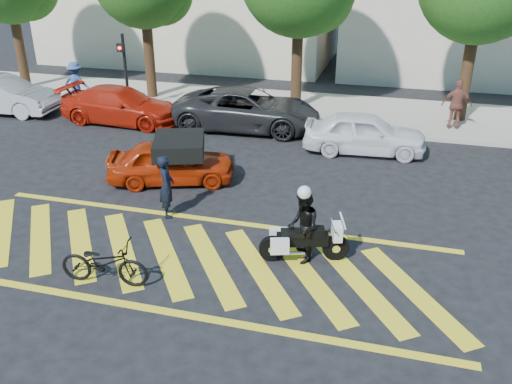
% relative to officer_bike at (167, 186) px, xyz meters
% --- Properties ---
extents(ground, '(90.00, 90.00, 0.00)m').
position_rel_officer_bike_xyz_m(ground, '(1.33, -1.85, -0.83)').
color(ground, black).
rests_on(ground, ground).
extents(sidewalk, '(60.00, 5.00, 0.15)m').
position_rel_officer_bike_xyz_m(sidewalk, '(1.33, 10.15, -0.75)').
color(sidewalk, '#9E998E').
rests_on(sidewalk, ground).
extents(crosswalk, '(12.33, 4.00, 0.01)m').
position_rel_officer_bike_xyz_m(crosswalk, '(1.29, -1.85, -0.83)').
color(crosswalk, yellow).
rests_on(crosswalk, ground).
extents(signal_pole, '(0.28, 0.43, 3.20)m').
position_rel_officer_bike_xyz_m(signal_pole, '(-5.17, 7.89, 1.09)').
color(signal_pole, black).
rests_on(signal_pole, ground).
extents(officer_bike, '(0.61, 0.72, 1.66)m').
position_rel_officer_bike_xyz_m(officer_bike, '(0.00, 0.00, 0.00)').
color(officer_bike, black).
rests_on(officer_bike, ground).
extents(bicycle, '(1.94, 0.82, 0.99)m').
position_rel_officer_bike_xyz_m(bicycle, '(-0.03, -3.18, -0.33)').
color(bicycle, black).
rests_on(bicycle, ground).
extents(police_motorcycle, '(1.97, 0.94, 0.89)m').
position_rel_officer_bike_xyz_m(police_motorcycle, '(3.77, -1.22, -0.34)').
color(police_motorcycle, black).
rests_on(police_motorcycle, ground).
extents(officer_moto, '(0.84, 0.96, 1.68)m').
position_rel_officer_bike_xyz_m(officer_moto, '(3.76, -1.21, 0.01)').
color(officer_moto, black).
rests_on(officer_moto, ground).
extents(red_convertible, '(3.96, 2.58, 1.25)m').
position_rel_officer_bike_xyz_m(red_convertible, '(-0.75, 2.02, -0.20)').
color(red_convertible, '#AB2607').
rests_on(red_convertible, ground).
extents(parked_far_left, '(4.61, 1.80, 1.50)m').
position_rel_officer_bike_xyz_m(parked_far_left, '(-10.17, 6.66, -0.08)').
color(parked_far_left, '#9D9FA4').
rests_on(parked_far_left, ground).
extents(parked_left, '(4.79, 2.06, 1.37)m').
position_rel_officer_bike_xyz_m(parked_left, '(-4.88, 6.78, -0.14)').
color(parked_left, '#AC1B0A').
rests_on(parked_left, ground).
extents(parked_mid_left, '(5.54, 2.75, 1.51)m').
position_rel_officer_bike_xyz_m(parked_mid_left, '(0.04, 7.35, -0.07)').
color(parked_mid_left, black).
rests_on(parked_mid_left, ground).
extents(parked_mid_right, '(4.14, 1.93, 1.37)m').
position_rel_officer_bike_xyz_m(parked_mid_right, '(4.51, 5.95, -0.14)').
color(parked_mid_right, white).
rests_on(parked_mid_right, ground).
extents(pedestrian_left, '(1.23, 0.82, 1.78)m').
position_rel_officer_bike_xyz_m(pedestrian_left, '(-7.64, 8.15, 0.21)').
color(pedestrian_left, '#314C88').
rests_on(pedestrian_left, sidewalk).
extents(pedestrian_right, '(1.09, 0.51, 1.82)m').
position_rel_officer_bike_xyz_m(pedestrian_right, '(7.54, 8.91, 0.23)').
color(pedestrian_right, brown).
rests_on(pedestrian_right, sidewalk).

